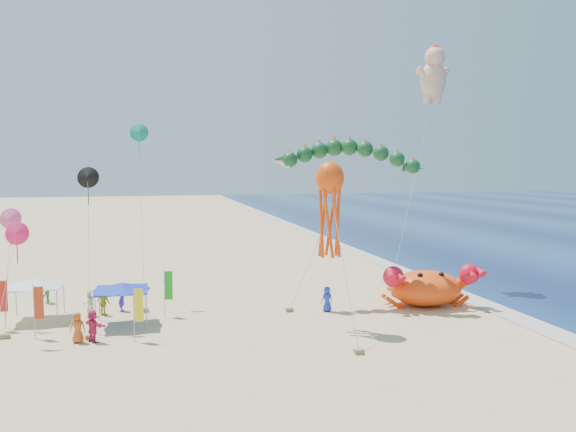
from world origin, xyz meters
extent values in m
plane|color=#D1B784|center=(0.00, 0.00, 0.00)|extent=(320.00, 320.00, 0.00)
plane|color=silver|center=(12.00, 0.00, 0.01)|extent=(320.00, 320.00, 0.00)
ellipsoid|color=#FF440D|center=(7.76, 0.43, 1.25)|extent=(5.57, 4.75, 2.49)
sphere|color=red|center=(4.97, -0.62, 2.36)|extent=(1.48, 1.48, 1.48)
sphere|color=black|center=(6.97, -0.44, 2.36)|extent=(0.38, 0.38, 0.38)
sphere|color=red|center=(10.55, -0.62, 2.36)|extent=(1.48, 1.48, 1.48)
sphere|color=black|center=(8.54, -0.44, 2.36)|extent=(0.38, 0.38, 0.38)
cone|color=#113F1E|center=(-2.28, 1.79, 10.48)|extent=(1.41, 1.04, 1.15)
cylinder|color=#B2B2B2|center=(0.15, 1.40, 5.03)|extent=(4.63, 0.82, 9.78)
cube|color=olive|center=(-2.15, 1.01, 0.12)|extent=(0.50, 0.35, 0.25)
ellipsoid|color=#F0B292|center=(11.43, 6.79, 16.94)|extent=(2.14, 1.76, 3.14)
sphere|color=#F0B292|center=(11.43, 6.59, 18.77)|extent=(1.64, 1.64, 1.64)
ellipsoid|color=red|center=(11.43, 6.69, 19.35)|extent=(1.06, 1.06, 0.74)
cylinder|color=#B2B2B2|center=(9.40, 6.15, 7.91)|extent=(4.11, 1.33, 15.54)
cube|color=olive|center=(7.37, 5.51, 0.12)|extent=(0.50, 0.35, 0.25)
ellipsoid|color=#EC460C|center=(-0.75, -3.38, 9.23)|extent=(1.73, 1.56, 1.99)
cylinder|color=#B2B2B2|center=(-0.73, -5.86, 4.40)|extent=(0.09, 4.99, 8.53)
cube|color=olive|center=(-0.70, -8.34, 0.12)|extent=(0.50, 0.35, 0.25)
cylinder|color=gray|center=(-14.58, -1.07, 1.10)|extent=(0.06, 0.06, 2.20)
cylinder|color=gray|center=(-11.64, -1.07, 1.10)|extent=(0.06, 0.06, 2.20)
cylinder|color=gray|center=(-14.58, 1.87, 1.10)|extent=(0.06, 0.06, 2.20)
cylinder|color=gray|center=(-11.64, 1.87, 1.10)|extent=(0.06, 0.06, 2.20)
cube|color=#142BB6|center=(-13.11, 0.40, 2.24)|extent=(3.18, 3.18, 0.08)
cone|color=#142BB6|center=(-13.11, 0.40, 2.48)|extent=(3.50, 3.50, 0.45)
cylinder|color=gray|center=(-20.07, 1.53, 1.10)|extent=(0.06, 0.06, 2.20)
cylinder|color=gray|center=(-17.08, 1.53, 1.10)|extent=(0.06, 0.06, 2.20)
cylinder|color=gray|center=(-20.07, 4.52, 1.10)|extent=(0.06, 0.06, 2.20)
cylinder|color=gray|center=(-17.08, 4.52, 1.10)|extent=(0.06, 0.06, 2.20)
cube|color=silver|center=(-18.58, 3.02, 2.24)|extent=(3.23, 3.23, 0.08)
cone|color=silver|center=(-18.58, 3.02, 2.48)|extent=(3.56, 3.56, 0.45)
cylinder|color=gray|center=(-12.30, -3.28, 1.60)|extent=(0.05, 0.05, 3.20)
cube|color=yellow|center=(-12.02, -3.28, 2.10)|extent=(0.50, 0.04, 1.90)
cylinder|color=gray|center=(-17.89, -1.32, 1.60)|extent=(0.05, 0.05, 3.20)
cube|color=#B43516|center=(-17.61, -1.32, 2.10)|extent=(0.50, 0.04, 1.90)
cube|color=red|center=(-20.02, 0.99, 2.10)|extent=(0.50, 0.04, 1.90)
cylinder|color=gray|center=(-10.47, 1.73, 1.60)|extent=(0.05, 0.05, 3.20)
cube|color=green|center=(-10.19, 1.73, 2.10)|extent=(0.50, 0.04, 1.90)
imported|color=white|center=(-15.36, 3.13, 0.84)|extent=(1.01, 0.93, 1.68)
imported|color=#3021C1|center=(-13.28, 3.90, 0.92)|extent=(0.53, 0.72, 1.83)
imported|color=silver|center=(8.79, 0.07, 0.78)|extent=(0.50, 0.64, 1.56)
imported|color=#2E6D24|center=(-18.70, 7.65, 0.84)|extent=(0.76, 1.15, 1.68)
imported|color=gold|center=(-14.42, 3.09, 0.89)|extent=(1.07, 1.01, 1.77)
imported|color=#CB5820|center=(-15.40, -2.66, 0.87)|extent=(0.90, 0.62, 1.75)
imported|color=#D82261|center=(-14.57, -2.75, 0.92)|extent=(1.52, 1.66, 1.85)
imported|color=#1F39B9|center=(0.38, 0.47, 0.86)|extent=(0.92, 0.68, 1.72)
cone|color=#F51B5D|center=(-18.52, -1.91, 6.23)|extent=(1.30, 0.51, 1.32)
cylinder|color=#B2B2B2|center=(-18.27, -3.41, 3.14)|extent=(0.55, 3.04, 6.00)
cube|color=olive|center=(-18.02, -4.91, 0.12)|extent=(0.50, 0.35, 0.25)
cone|color=#0B825D|center=(-11.92, 6.33, 12.38)|extent=(1.30, 0.51, 1.32)
cylinder|color=#B2B2B2|center=(-11.67, 4.83, 6.21)|extent=(0.55, 3.04, 12.14)
cube|color=olive|center=(-11.42, 3.33, 0.12)|extent=(0.50, 0.35, 0.25)
cone|color=#E34B8F|center=(-19.64, 1.82, 6.75)|extent=(1.30, 0.51, 1.32)
cylinder|color=#B2B2B2|center=(-19.39, 0.32, 3.40)|extent=(0.55, 3.04, 6.51)
cube|color=olive|center=(-19.14, -1.18, 0.12)|extent=(0.50, 0.35, 0.25)
cone|color=black|center=(-14.91, 0.46, 9.28)|extent=(1.30, 0.51, 1.32)
cylinder|color=#B2B2B2|center=(-14.66, -1.04, 4.67)|extent=(0.55, 3.04, 9.04)
cube|color=olive|center=(-14.41, -2.54, 0.12)|extent=(0.50, 0.35, 0.25)
camera|label=1|loc=(-11.40, -35.52, 9.91)|focal=35.00mm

